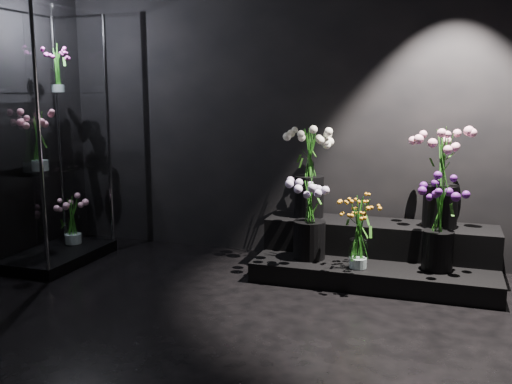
% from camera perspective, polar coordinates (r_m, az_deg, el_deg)
% --- Properties ---
extents(floor, '(4.00, 4.00, 0.00)m').
position_cam_1_polar(floor, '(3.39, -7.61, -15.01)').
color(floor, black).
rests_on(floor, ground).
extents(wall_back, '(4.00, 0.00, 4.00)m').
position_cam_1_polar(wall_back, '(4.94, 2.35, 9.73)').
color(wall_back, black).
rests_on(wall_back, floor).
extents(display_riser, '(1.80, 0.80, 0.40)m').
position_cam_1_polar(display_riser, '(4.59, 12.01, -6.13)').
color(display_riser, black).
rests_on(display_riser, floor).
extents(display_case, '(0.56, 0.94, 2.07)m').
position_cam_1_polar(display_case, '(4.97, -19.88, 4.93)').
color(display_case, black).
rests_on(display_case, floor).
extents(bouquet_orange_bells, '(0.34, 0.34, 0.53)m').
position_cam_1_polar(bouquet_orange_bells, '(4.21, 10.26, -3.93)').
color(bouquet_orange_bells, white).
rests_on(bouquet_orange_bells, display_riser).
extents(bouquet_lilac, '(0.44, 0.44, 0.63)m').
position_cam_1_polar(bouquet_lilac, '(4.39, 5.40, -2.00)').
color(bouquet_lilac, black).
rests_on(bouquet_lilac, display_riser).
extents(bouquet_purple, '(0.37, 0.37, 0.68)m').
position_cam_1_polar(bouquet_purple, '(4.29, 17.87, -2.50)').
color(bouquet_purple, black).
rests_on(bouquet_purple, display_riser).
extents(bouquet_cream_roses, '(0.47, 0.47, 0.75)m').
position_cam_1_polar(bouquet_cream_roses, '(4.68, 5.38, 2.72)').
color(bouquet_cream_roses, black).
rests_on(bouquet_cream_roses, display_riser).
extents(bouquet_pink_roses, '(0.45, 0.45, 0.76)m').
position_cam_1_polar(bouquet_pink_roses, '(4.52, 18.10, 1.85)').
color(bouquet_pink_roses, black).
rests_on(bouquet_pink_roses, display_riser).
extents(bouquet_case_pink, '(0.36, 0.36, 0.47)m').
position_cam_1_polar(bouquet_case_pink, '(4.80, -20.93, 4.94)').
color(bouquet_case_pink, white).
rests_on(bouquet_case_pink, display_case).
extents(bouquet_case_magenta, '(0.24, 0.24, 0.39)m').
position_cam_1_polar(bouquet_case_magenta, '(5.09, -19.30, 11.67)').
color(bouquet_case_magenta, white).
rests_on(bouquet_case_magenta, display_case).
extents(bouquet_case_base_pink, '(0.36, 0.36, 0.41)m').
position_cam_1_polar(bouquet_case_base_pink, '(5.28, -17.90, -2.59)').
color(bouquet_case_base_pink, white).
rests_on(bouquet_case_base_pink, display_case).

